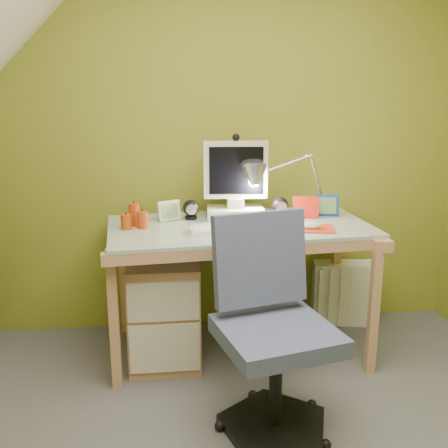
{
  "coord_description": "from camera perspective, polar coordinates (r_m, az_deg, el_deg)",
  "views": [
    {
      "loc": [
        -0.3,
        -1.71,
        1.57
      ],
      "look_at": [
        0.0,
        1.0,
        0.85
      ],
      "focal_mm": 42.0,
      "sensor_mm": 36.0,
      "label": 1
    }
  ],
  "objects": [
    {
      "name": "desk",
      "position": [
        3.14,
        1.63,
        -7.1
      ],
      "size": [
        1.54,
        0.87,
        0.8
      ],
      "primitive_type": null,
      "rotation": [
        0.0,
        0.0,
        0.09
      ],
      "color": "tan",
      "rests_on": "floor"
    },
    {
      "name": "keyboard",
      "position": [
        2.87,
        0.5,
        -0.61
      ],
      "size": [
        0.41,
        0.14,
        0.02
      ],
      "primitive_type": "cube",
      "rotation": [
        0.0,
        0.0,
        -0.01
      ],
      "color": "white",
      "rests_on": "desk"
    },
    {
      "name": "radiator",
      "position": [
        3.68,
        12.94,
        -7.28
      ],
      "size": [
        0.45,
        0.24,
        0.42
      ],
      "primitive_type": "cube",
      "rotation": [
        0.0,
        0.0,
        -0.16
      ],
      "color": "white",
      "rests_on": "floor"
    },
    {
      "name": "desk_lamp",
      "position": [
        3.22,
        9.26,
        5.74
      ],
      "size": [
        0.53,
        0.26,
        0.55
      ],
      "primitive_type": null,
      "rotation": [
        0.0,
        0.0,
        0.08
      ],
      "color": "#A9AAAE",
      "rests_on": "desk"
    },
    {
      "name": "photo_frame_green",
      "position": [
        3.11,
        -5.99,
        1.45
      ],
      "size": [
        0.13,
        0.08,
        0.12
      ],
      "primitive_type": "cube",
      "rotation": [
        0.0,
        0.0,
        0.44
      ],
      "color": "#B4C587",
      "rests_on": "desk"
    },
    {
      "name": "photo_frame_blue",
      "position": [
        3.27,
        11.06,
        2.01
      ],
      "size": [
        0.15,
        0.05,
        0.13
      ],
      "primitive_type": "cube",
      "rotation": [
        0.0,
        0.0,
        -0.19
      ],
      "color": "navy",
      "rests_on": "desk"
    },
    {
      "name": "speaker_left",
      "position": [
        3.13,
        -3.61,
        1.59
      ],
      "size": [
        0.11,
        0.11,
        0.12
      ],
      "primitive_type": null,
      "rotation": [
        0.0,
        0.0,
        -0.08
      ],
      "color": "black",
      "rests_on": "desk"
    },
    {
      "name": "photo_frame_red",
      "position": [
        3.2,
        8.87,
        1.85
      ],
      "size": [
        0.16,
        0.05,
        0.13
      ],
      "primitive_type": "cube",
      "rotation": [
        0.0,
        0.0,
        -0.19
      ],
      "color": "red",
      "rests_on": "desk"
    },
    {
      "name": "monitor",
      "position": [
        3.13,
        1.26,
        5.57
      ],
      "size": [
        0.41,
        0.25,
        0.54
      ],
      "primitive_type": null,
      "rotation": [
        0.0,
        0.0,
        -0.06
      ],
      "color": "beige",
      "rests_on": "desk"
    },
    {
      "name": "amber_tumbler",
      "position": [
        2.96,
        5.36,
        0.43
      ],
      "size": [
        0.07,
        0.07,
        0.08
      ],
      "primitive_type": "cylinder",
      "rotation": [
        0.0,
        0.0,
        -0.16
      ],
      "color": "#8B4F14",
      "rests_on": "desk"
    },
    {
      "name": "mouse",
      "position": [
        2.95,
        9.39,
        -0.17
      ],
      "size": [
        0.13,
        0.09,
        0.04
      ],
      "primitive_type": "ellipsoid",
      "rotation": [
        0.0,
        0.0,
        -0.2
      ],
      "color": "silver",
      "rests_on": "mousepad"
    },
    {
      "name": "speaker_right",
      "position": [
        3.2,
        6.09,
        1.88
      ],
      "size": [
        0.12,
        0.12,
        0.12
      ],
      "primitive_type": null,
      "rotation": [
        0.0,
        0.0,
        -0.21
      ],
      "color": "black",
      "rests_on": "desk"
    },
    {
      "name": "mousepad",
      "position": [
        2.96,
        9.38,
        -0.48
      ],
      "size": [
        0.29,
        0.23,
        0.01
      ],
      "primitive_type": "cube",
      "rotation": [
        0.0,
        0.0,
        -0.18
      ],
      "color": "red",
      "rests_on": "desk"
    },
    {
      "name": "wall_back",
      "position": [
        3.34,
        -1.15,
        8.44
      ],
      "size": [
        3.2,
        0.01,
        2.4
      ],
      "primitive_type": "cube",
      "color": "olive",
      "rests_on": "floor"
    },
    {
      "name": "candle_cluster",
      "position": [
        2.99,
        -9.8,
        0.86
      ],
      "size": [
        0.2,
        0.19,
        0.13
      ],
      "primitive_type": null,
      "rotation": [
        0.0,
        0.0,
        0.25
      ],
      "color": "#B23D0F",
      "rests_on": "desk"
    },
    {
      "name": "task_chair",
      "position": [
        2.4,
        5.8,
        -11.5
      ],
      "size": [
        0.68,
        0.68,
        1.01
      ],
      "primitive_type": null,
      "rotation": [
        0.0,
        0.0,
        0.24
      ],
      "color": "#444B6F",
      "rests_on": "floor"
    }
  ]
}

